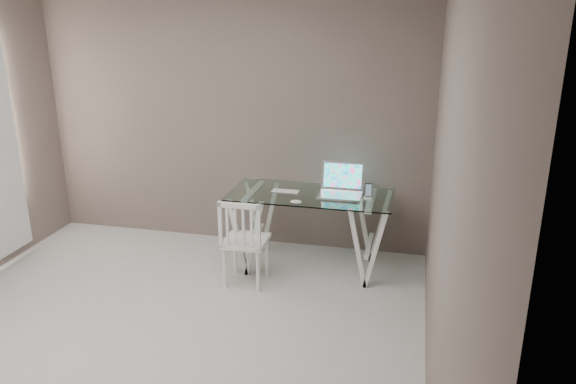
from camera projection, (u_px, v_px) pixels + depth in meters
The scene contains 7 objects.
room at pixel (106, 121), 3.48m from camera, with size 4.50×4.52×2.71m.
desk at pixel (311, 230), 5.28m from camera, with size 1.50×0.70×0.75m.
chair at pixel (243, 238), 4.91m from camera, with size 0.38×0.38×0.82m.
laptop at pixel (341, 187), 5.14m from camera, with size 0.39×0.35×0.27m.
keyboard at pixel (285, 191), 5.22m from camera, with size 0.27×0.11×0.01m, color silver.
mouse at pixel (296, 202), 4.90m from camera, with size 0.10×0.06×0.03m, color silver.
phone_dock at pixel (368, 194), 5.02m from camera, with size 0.07×0.07×0.14m.
Camera 1 is at (1.81, -3.08, 2.41)m, focal length 35.00 mm.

